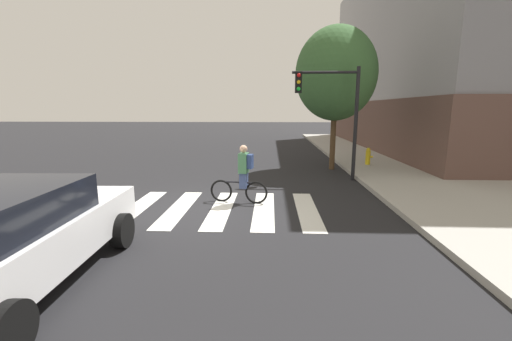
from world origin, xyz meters
TOP-DOWN VIEW (x-y plane):
  - ground_plane at (0.00, 0.00)m, footprint 120.00×120.00m
  - crosswalk_stripes at (0.29, 0.00)m, footprint 6.37×3.39m
  - sedan_near at (-1.61, -4.07)m, footprint 2.29×4.66m
  - cyclist at (1.41, 0.61)m, footprint 1.70×0.40m
  - traffic_light_near at (4.54, 3.88)m, footprint 2.47×0.28m
  - fire_hydrant at (6.73, 6.64)m, footprint 0.33×0.22m
  - street_tree_near at (4.98, 6.15)m, footprint 3.47×3.47m
  - corner_building at (16.46, 14.19)m, footprint 15.86×21.63m

SIDE VIEW (x-z plane):
  - ground_plane at x=0.00m, z-range 0.00..0.00m
  - crosswalk_stripes at x=0.29m, z-range 0.00..0.01m
  - fire_hydrant at x=6.73m, z-range 0.14..0.92m
  - sedan_near at x=-1.61m, z-range 0.03..1.62m
  - cyclist at x=1.41m, z-range 0.00..1.69m
  - traffic_light_near at x=4.54m, z-range 0.76..4.96m
  - street_tree_near at x=4.98m, z-range 1.08..7.25m
  - corner_building at x=16.46m, z-range -0.05..12.39m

